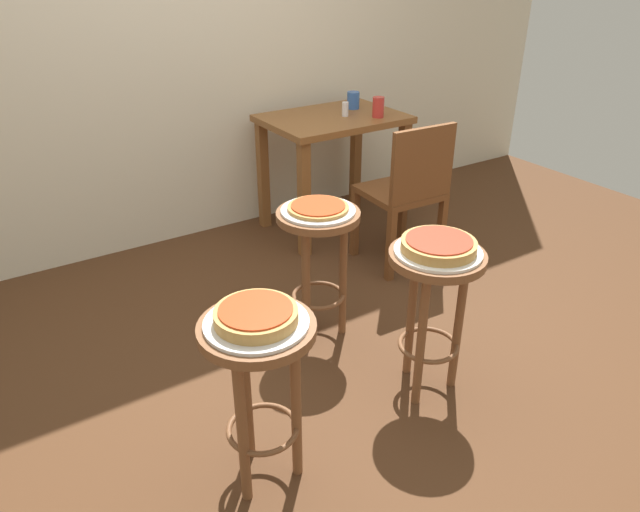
{
  "coord_description": "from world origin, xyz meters",
  "views": [
    {
      "loc": [
        -1.23,
        -1.8,
        1.68
      ],
      "look_at": [
        -0.1,
        -0.05,
        0.58
      ],
      "focal_mm": 33.14,
      "sensor_mm": 36.0,
      "label": 1
    }
  ],
  "objects_px": {
    "pizza_middle": "(439,245)",
    "dining_table": "(333,138)",
    "cup_far_edge": "(353,100)",
    "stool_middle": "(434,291)",
    "wooden_chair": "(407,190)",
    "pizza_leftside": "(318,207)",
    "serving_plate_middle": "(438,252)",
    "condiment_shaker": "(345,109)",
    "serving_plate_leftside": "(318,211)",
    "serving_plate_foreground": "(256,323)",
    "cup_near_edge": "(378,107)",
    "stool_foreground": "(259,368)",
    "pizza_foreground": "(256,315)",
    "stool_leftside": "(318,246)"
  },
  "relations": [
    {
      "from": "serving_plate_middle",
      "to": "condiment_shaker",
      "type": "distance_m",
      "value": 1.66
    },
    {
      "from": "serving_plate_foreground",
      "to": "cup_far_edge",
      "type": "relative_size",
      "value": 3.1
    },
    {
      "from": "stool_middle",
      "to": "wooden_chair",
      "type": "distance_m",
      "value": 1.1
    },
    {
      "from": "serving_plate_leftside",
      "to": "stool_foreground",
      "type": "bearing_deg",
      "value": -135.1
    },
    {
      "from": "serving_plate_foreground",
      "to": "serving_plate_leftside",
      "type": "xyz_separation_m",
      "value": [
        0.63,
        0.63,
        0.0
      ]
    },
    {
      "from": "cup_far_edge",
      "to": "condiment_shaker",
      "type": "relative_size",
      "value": 1.23
    },
    {
      "from": "cup_near_edge",
      "to": "condiment_shaker",
      "type": "bearing_deg",
      "value": 141.15
    },
    {
      "from": "pizza_leftside",
      "to": "cup_near_edge",
      "type": "distance_m",
      "value": 1.27
    },
    {
      "from": "cup_far_edge",
      "to": "pizza_middle",
      "type": "bearing_deg",
      "value": -115.52
    },
    {
      "from": "stool_middle",
      "to": "wooden_chair",
      "type": "xyz_separation_m",
      "value": [
        0.63,
        0.9,
        -0.01
      ]
    },
    {
      "from": "pizza_middle",
      "to": "serving_plate_foreground",
      "type": "bearing_deg",
      "value": -176.33
    },
    {
      "from": "stool_middle",
      "to": "pizza_middle",
      "type": "distance_m",
      "value": 0.2
    },
    {
      "from": "serving_plate_middle",
      "to": "pizza_middle",
      "type": "height_order",
      "value": "pizza_middle"
    },
    {
      "from": "serving_plate_middle",
      "to": "pizza_leftside",
      "type": "height_order",
      "value": "pizza_leftside"
    },
    {
      "from": "stool_middle",
      "to": "wooden_chair",
      "type": "relative_size",
      "value": 0.76
    },
    {
      "from": "pizza_leftside",
      "to": "dining_table",
      "type": "relative_size",
      "value": 0.32
    },
    {
      "from": "stool_middle",
      "to": "cup_far_edge",
      "type": "distance_m",
      "value": 1.86
    },
    {
      "from": "serving_plate_leftside",
      "to": "cup_far_edge",
      "type": "bearing_deg",
      "value": 48.27
    },
    {
      "from": "serving_plate_foreground",
      "to": "wooden_chair",
      "type": "relative_size",
      "value": 0.39
    },
    {
      "from": "pizza_foreground",
      "to": "cup_near_edge",
      "type": "height_order",
      "value": "cup_near_edge"
    },
    {
      "from": "stool_foreground",
      "to": "pizza_foreground",
      "type": "bearing_deg",
      "value": 153.43
    },
    {
      "from": "stool_foreground",
      "to": "stool_leftside",
      "type": "bearing_deg",
      "value": 44.9
    },
    {
      "from": "stool_foreground",
      "to": "condiment_shaker",
      "type": "relative_size",
      "value": 7.39
    },
    {
      "from": "cup_far_edge",
      "to": "dining_table",
      "type": "bearing_deg",
      "value": -158.93
    },
    {
      "from": "cup_far_edge",
      "to": "serving_plate_middle",
      "type": "bearing_deg",
      "value": -115.52
    },
    {
      "from": "stool_middle",
      "to": "serving_plate_leftside",
      "type": "bearing_deg",
      "value": 106.44
    },
    {
      "from": "dining_table",
      "to": "cup_far_edge",
      "type": "xyz_separation_m",
      "value": [
        0.21,
        0.08,
        0.2
      ]
    },
    {
      "from": "stool_middle",
      "to": "serving_plate_foreground",
      "type": "bearing_deg",
      "value": -176.33
    },
    {
      "from": "serving_plate_foreground",
      "to": "pizza_middle",
      "type": "xyz_separation_m",
      "value": [
        0.8,
        0.05,
        0.03
      ]
    },
    {
      "from": "stool_middle",
      "to": "dining_table",
      "type": "xyz_separation_m",
      "value": [
        0.58,
        1.57,
        0.13
      ]
    },
    {
      "from": "serving_plate_foreground",
      "to": "dining_table",
      "type": "xyz_separation_m",
      "value": [
        1.38,
        1.62,
        -0.04
      ]
    },
    {
      "from": "serving_plate_middle",
      "to": "stool_foreground",
      "type": "bearing_deg",
      "value": -176.33
    },
    {
      "from": "pizza_middle",
      "to": "cup_far_edge",
      "type": "distance_m",
      "value": 1.84
    },
    {
      "from": "pizza_foreground",
      "to": "condiment_shaker",
      "type": "height_order",
      "value": "condiment_shaker"
    },
    {
      "from": "stool_middle",
      "to": "dining_table",
      "type": "height_order",
      "value": "dining_table"
    },
    {
      "from": "stool_middle",
      "to": "pizza_leftside",
      "type": "height_order",
      "value": "pizza_leftside"
    },
    {
      "from": "pizza_middle",
      "to": "condiment_shaker",
      "type": "xyz_separation_m",
      "value": [
        0.64,
        1.52,
        0.11
      ]
    },
    {
      "from": "serving_plate_leftside",
      "to": "condiment_shaker",
      "type": "height_order",
      "value": "condiment_shaker"
    },
    {
      "from": "pizza_middle",
      "to": "cup_near_edge",
      "type": "bearing_deg",
      "value": 60.45
    },
    {
      "from": "serving_plate_middle",
      "to": "cup_near_edge",
      "type": "height_order",
      "value": "cup_near_edge"
    },
    {
      "from": "serving_plate_leftside",
      "to": "pizza_foreground",
      "type": "bearing_deg",
      "value": -135.1
    },
    {
      "from": "serving_plate_leftside",
      "to": "dining_table",
      "type": "distance_m",
      "value": 1.25
    },
    {
      "from": "pizza_leftside",
      "to": "wooden_chair",
      "type": "distance_m",
      "value": 0.89
    },
    {
      "from": "pizza_middle",
      "to": "dining_table",
      "type": "bearing_deg",
      "value": 69.76
    },
    {
      "from": "serving_plate_leftside",
      "to": "dining_table",
      "type": "relative_size",
      "value": 0.39
    },
    {
      "from": "stool_middle",
      "to": "cup_far_edge",
      "type": "xyz_separation_m",
      "value": [
        0.79,
        1.65,
        0.33
      ]
    },
    {
      "from": "serving_plate_middle",
      "to": "serving_plate_leftside",
      "type": "bearing_deg",
      "value": 106.44
    },
    {
      "from": "stool_foreground",
      "to": "condiment_shaker",
      "type": "distance_m",
      "value": 2.16
    },
    {
      "from": "pizza_leftside",
      "to": "wooden_chair",
      "type": "relative_size",
      "value": 0.32
    },
    {
      "from": "serving_plate_middle",
      "to": "wooden_chair",
      "type": "height_order",
      "value": "wooden_chair"
    }
  ]
}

